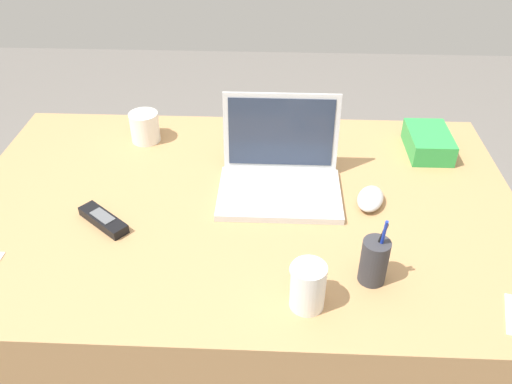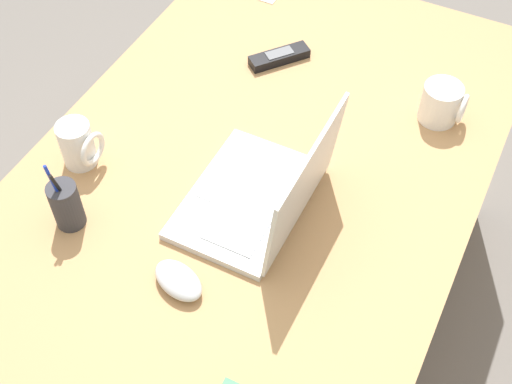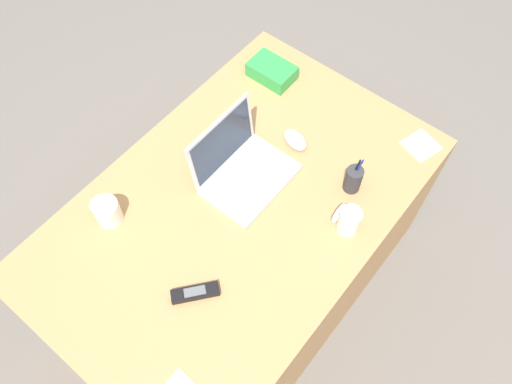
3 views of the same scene
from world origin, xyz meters
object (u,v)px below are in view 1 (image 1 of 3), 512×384
object	(u,v)px
coffee_mug_white	(145,126)
pen_holder	(374,261)
laptop	(280,173)
snack_bag	(428,142)
computer_mouse	(370,199)
cordless_phone	(103,220)
coffee_mug_tall	(308,285)

from	to	relation	value
coffee_mug_white	pen_holder	xyz separation A→B (m)	(0.63, -0.59, 0.01)
coffee_mug_white	pen_holder	bearing A→B (deg)	-42.84
laptop	snack_bag	bearing A→B (deg)	25.23
computer_mouse	cordless_phone	world-z (taller)	computer_mouse
pen_holder	computer_mouse	bearing A→B (deg)	83.23
laptop	coffee_mug_white	size ratio (longest dim) A/B	3.24
computer_mouse	coffee_mug_white	world-z (taller)	coffee_mug_white
laptop	computer_mouse	world-z (taller)	laptop
pen_holder	snack_bag	world-z (taller)	pen_holder
pen_holder	cordless_phone	bearing A→B (deg)	165.75
coffee_mug_tall	snack_bag	world-z (taller)	coffee_mug_tall
coffee_mug_tall	snack_bag	size ratio (longest dim) A/B	0.59
computer_mouse	pen_holder	size ratio (longest dim) A/B	0.64
coffee_mug_tall	cordless_phone	bearing A→B (deg)	154.40
coffee_mug_tall	pen_holder	xyz separation A→B (m)	(0.15, 0.08, 0.00)
laptop	cordless_phone	world-z (taller)	laptop
coffee_mug_white	pen_holder	size ratio (longest dim) A/B	0.58
cordless_phone	snack_bag	world-z (taller)	snack_bag
laptop	computer_mouse	size ratio (longest dim) A/B	2.93
laptop	computer_mouse	bearing A→B (deg)	-15.03
cordless_phone	snack_bag	xyz separation A→B (m)	(0.89, 0.39, 0.02)
computer_mouse	cordless_phone	size ratio (longest dim) A/B	0.76
computer_mouse	coffee_mug_tall	bearing A→B (deg)	-98.56
cordless_phone	pen_holder	size ratio (longest dim) A/B	0.83
laptop	cordless_phone	xyz separation A→B (m)	(-0.44, -0.18, -0.04)
cordless_phone	pen_holder	distance (m)	0.67
cordless_phone	coffee_mug_tall	bearing A→B (deg)	-25.60
laptop	snack_bag	world-z (taller)	laptop
laptop	coffee_mug_white	xyz separation A→B (m)	(-0.42, 0.24, -0.00)
coffee_mug_tall	cordless_phone	distance (m)	0.56
cordless_phone	snack_bag	bearing A→B (deg)	23.49
coffee_mug_white	coffee_mug_tall	distance (m)	0.82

